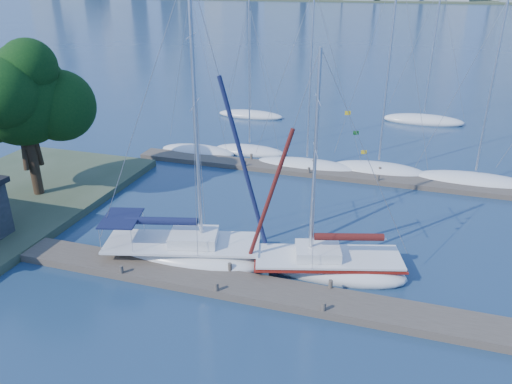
% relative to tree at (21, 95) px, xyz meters
% --- Properties ---
extents(ground, '(700.00, 700.00, 0.00)m').
position_rel_tree_xyz_m(ground, '(15.28, -5.83, -7.05)').
color(ground, navy).
rests_on(ground, ground).
extents(near_dock, '(26.00, 2.00, 0.40)m').
position_rel_tree_xyz_m(near_dock, '(15.28, -5.83, -6.85)').
color(near_dock, '#4A4136').
rests_on(near_dock, ground).
extents(far_dock, '(30.00, 1.80, 0.36)m').
position_rel_tree_xyz_m(far_dock, '(17.28, 10.17, -6.87)').
color(far_dock, '#4A4136').
rests_on(far_dock, ground).
extents(tree, '(8.08, 7.36, 10.55)m').
position_rel_tree_xyz_m(tree, '(0.00, 0.00, 0.00)').
color(tree, black).
rests_on(tree, ground).
extents(sailboat_navy, '(9.10, 4.93, 14.93)m').
position_rel_tree_xyz_m(sailboat_navy, '(12.32, -4.02, -5.88)').
color(sailboat_navy, silver).
rests_on(sailboat_navy, ground).
extents(sailboat_maroon, '(8.24, 4.63, 11.61)m').
position_rel_tree_xyz_m(sailboat_maroon, '(19.81, -2.98, -6.14)').
color(sailboat_maroon, silver).
rests_on(sailboat_maroon, ground).
extents(bg_boat_0, '(6.82, 4.25, 13.10)m').
position_rel_tree_xyz_m(bg_boat_0, '(6.27, 11.81, -6.78)').
color(bg_boat_0, silver).
rests_on(bg_boat_0, ground).
extents(bg_boat_1, '(6.44, 4.24, 12.50)m').
position_rel_tree_xyz_m(bg_boat_1, '(10.40, 13.24, -6.80)').
color(bg_boat_1, silver).
rests_on(bg_boat_1, ground).
extents(bg_boat_2, '(8.26, 2.48, 13.50)m').
position_rel_tree_xyz_m(bg_boat_2, '(15.75, 11.11, -6.79)').
color(bg_boat_2, silver).
rests_on(bg_boat_2, ground).
extents(bg_boat_3, '(7.59, 4.09, 15.41)m').
position_rel_tree_xyz_m(bg_boat_3, '(21.11, 11.74, -6.74)').
color(bg_boat_3, silver).
rests_on(bg_boat_3, ground).
extents(bg_boat_4, '(8.74, 3.79, 12.84)m').
position_rel_tree_xyz_m(bg_boat_4, '(27.86, 11.54, -6.78)').
color(bg_boat_4, silver).
rests_on(bg_boat_4, ground).
extents(bg_boat_6, '(7.34, 4.12, 10.93)m').
position_rel_tree_xyz_m(bg_boat_6, '(6.88, 24.41, -6.82)').
color(bg_boat_6, silver).
rests_on(bg_boat_6, ground).
extents(bg_boat_7, '(8.30, 5.34, 13.79)m').
position_rel_tree_xyz_m(bg_boat_7, '(24.33, 27.49, -6.76)').
color(bg_boat_7, silver).
rests_on(bg_boat_7, ground).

